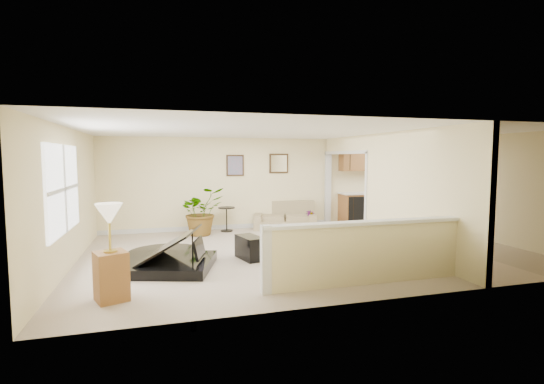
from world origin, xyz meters
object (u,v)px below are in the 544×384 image
object	(u,v)px
piano	(161,231)
small_plant	(310,222)
piano_bench	(250,248)
accent_table	(227,216)
lamp_stand	(111,260)
loveseat	(284,215)
palm_plant	(201,212)

from	to	relation	value
piano	small_plant	xyz separation A→B (m)	(3.94, 2.72, -0.43)
small_plant	piano_bench	bearing A→B (deg)	-131.15
piano_bench	accent_table	world-z (taller)	accent_table
piano_bench	lamp_stand	distance (m)	2.87
piano	piano_bench	bearing A→B (deg)	20.43
loveseat	small_plant	bearing A→B (deg)	-17.90
small_plant	lamp_stand	world-z (taller)	lamp_stand
loveseat	piano_bench	bearing A→B (deg)	-102.03
piano_bench	lamp_stand	size ratio (longest dim) A/B	0.50
palm_plant	loveseat	bearing A→B (deg)	9.07
piano_bench	small_plant	distance (m)	3.48
small_plant	palm_plant	bearing A→B (deg)	178.97
palm_plant	lamp_stand	distance (m)	4.63
accent_table	palm_plant	distance (m)	0.78
piano	loveseat	size ratio (longest dim) A/B	1.14
loveseat	accent_table	bearing A→B (deg)	-161.26
piano	accent_table	size ratio (longest dim) A/B	3.47
piano	lamp_stand	bearing A→B (deg)	-96.62
palm_plant	lamp_stand	size ratio (longest dim) A/B	1.00
accent_table	small_plant	xyz separation A→B (m)	(2.25, -0.37, -0.20)
loveseat	piano	bearing A→B (deg)	-119.79
piano_bench	palm_plant	size ratio (longest dim) A/B	0.50
palm_plant	piano_bench	bearing A→B (deg)	-76.29
small_plant	lamp_stand	distance (m)	6.29
palm_plant	accent_table	bearing A→B (deg)	24.53
piano	piano_bench	world-z (taller)	piano
palm_plant	small_plant	size ratio (longest dim) A/B	2.61
palm_plant	lamp_stand	world-z (taller)	lamp_stand
piano_bench	small_plant	xyz separation A→B (m)	(2.29, 2.62, -0.01)
piano	lamp_stand	world-z (taller)	piano
piano	accent_table	xyz separation A→B (m)	(1.69, 3.09, -0.24)
piano_bench	lamp_stand	xyz separation A→B (m)	(-2.32, -1.65, 0.35)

